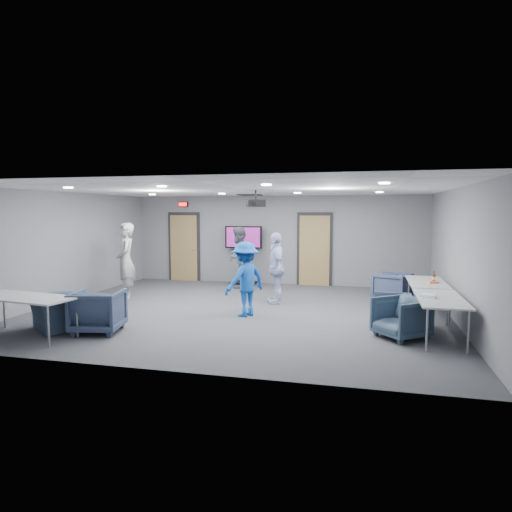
% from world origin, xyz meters
% --- Properties ---
extents(floor, '(9.00, 9.00, 0.00)m').
position_xyz_m(floor, '(0.00, 0.00, 0.00)').
color(floor, '#3A3C42').
rests_on(floor, ground).
extents(ceiling, '(9.00, 9.00, 0.00)m').
position_xyz_m(ceiling, '(0.00, 0.00, 2.70)').
color(ceiling, white).
rests_on(ceiling, wall_back).
extents(wall_back, '(9.00, 0.02, 2.70)m').
position_xyz_m(wall_back, '(0.00, 4.00, 1.35)').
color(wall_back, slate).
rests_on(wall_back, floor).
extents(wall_front, '(9.00, 0.02, 2.70)m').
position_xyz_m(wall_front, '(0.00, -4.00, 1.35)').
color(wall_front, slate).
rests_on(wall_front, floor).
extents(wall_left, '(0.02, 8.00, 2.70)m').
position_xyz_m(wall_left, '(-4.50, 0.00, 1.35)').
color(wall_left, slate).
rests_on(wall_left, floor).
extents(wall_right, '(0.02, 8.00, 2.70)m').
position_xyz_m(wall_right, '(4.50, 0.00, 1.35)').
color(wall_right, slate).
rests_on(wall_right, floor).
extents(door_left, '(1.06, 0.17, 2.24)m').
position_xyz_m(door_left, '(-3.00, 3.95, 1.07)').
color(door_left, black).
rests_on(door_left, wall_back).
extents(door_right, '(1.06, 0.17, 2.24)m').
position_xyz_m(door_right, '(1.20, 3.95, 1.07)').
color(door_right, black).
rests_on(door_right, wall_back).
extents(exit_sign, '(0.32, 0.08, 0.16)m').
position_xyz_m(exit_sign, '(-3.00, 3.93, 2.45)').
color(exit_sign, black).
rests_on(exit_sign, wall_back).
extents(hvac_diffuser, '(0.60, 0.60, 0.03)m').
position_xyz_m(hvac_diffuser, '(-0.50, 2.80, 2.69)').
color(hvac_diffuser, black).
rests_on(hvac_diffuser, ceiling).
extents(downlights, '(6.18, 3.78, 0.02)m').
position_xyz_m(downlights, '(0.00, 0.00, 2.68)').
color(downlights, white).
rests_on(downlights, ceiling).
extents(person_a, '(0.76, 0.84, 1.94)m').
position_xyz_m(person_a, '(-3.17, 0.60, 0.97)').
color(person_a, '#9FA29F').
rests_on(person_a, floor).
extents(person_b, '(0.76, 0.93, 1.78)m').
position_xyz_m(person_b, '(-0.90, 3.00, 0.89)').
color(person_b, slate).
rests_on(person_b, floor).
extents(person_c, '(0.74, 1.09, 1.72)m').
position_xyz_m(person_c, '(0.61, 1.06, 0.86)').
color(person_c, silver).
rests_on(person_c, floor).
extents(person_d, '(1.05, 1.18, 1.58)m').
position_xyz_m(person_d, '(0.24, -0.47, 0.79)').
color(person_d, '#1B52B2').
rests_on(person_d, floor).
extents(chair_right_a, '(1.06, 1.05, 0.74)m').
position_xyz_m(chair_right_a, '(3.35, 1.82, 0.37)').
color(chair_right_a, '#3A4665').
rests_on(chair_right_a, floor).
extents(chair_right_b, '(0.72, 0.70, 0.65)m').
position_xyz_m(chair_right_b, '(3.25, -0.69, 0.32)').
color(chair_right_b, '#384561').
rests_on(chair_right_b, floor).
extents(chair_right_c, '(1.10, 1.10, 0.72)m').
position_xyz_m(chair_right_c, '(3.35, -1.48, 0.36)').
color(chair_right_c, '#384C61').
rests_on(chair_right_c, floor).
extents(chair_front_a, '(1.00, 1.02, 0.79)m').
position_xyz_m(chair_front_a, '(-2.04, -2.40, 0.39)').
color(chair_front_a, '#36425E').
rests_on(chair_front_a, floor).
extents(chair_front_b, '(1.31, 1.29, 0.64)m').
position_xyz_m(chair_front_b, '(-2.92, -2.40, 0.32)').
color(chair_front_b, '#384861').
rests_on(chair_front_b, floor).
extents(table_right_a, '(0.75, 1.80, 0.73)m').
position_xyz_m(table_right_a, '(4.00, 0.53, 0.69)').
color(table_right_a, silver).
rests_on(table_right_a, floor).
extents(table_right_b, '(0.77, 1.84, 0.73)m').
position_xyz_m(table_right_b, '(4.00, -1.37, 0.69)').
color(table_right_b, silver).
rests_on(table_right_b, floor).
extents(table_front_left, '(2.01, 1.05, 0.73)m').
position_xyz_m(table_front_left, '(-3.11, -3.00, 0.69)').
color(table_front_left, silver).
rests_on(table_front_left, floor).
extents(bottle_right, '(0.06, 0.06, 0.24)m').
position_xyz_m(bottle_right, '(4.13, 0.46, 0.82)').
color(bottle_right, '#4F250D').
rests_on(bottle_right, table_right_a).
extents(snack_box, '(0.23, 0.20, 0.04)m').
position_xyz_m(snack_box, '(4.09, 0.30, 0.75)').
color(snack_box, '#E36038').
rests_on(snack_box, table_right_a).
extents(wrapper, '(0.29, 0.24, 0.06)m').
position_xyz_m(wrapper, '(3.80, -1.40, 0.76)').
color(wrapper, white).
rests_on(wrapper, table_right_b).
extents(tv_stand, '(1.16, 0.55, 1.78)m').
position_xyz_m(tv_stand, '(-0.95, 3.75, 1.01)').
color(tv_stand, black).
rests_on(tv_stand, floor).
extents(projector, '(0.49, 0.46, 0.37)m').
position_xyz_m(projector, '(0.34, 0.09, 2.40)').
color(projector, black).
rests_on(projector, ceiling).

